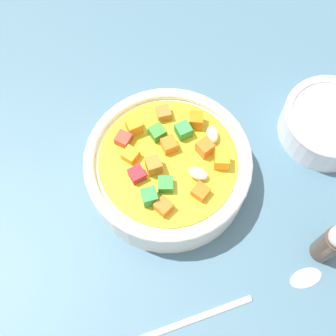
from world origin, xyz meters
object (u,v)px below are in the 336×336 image
(pepper_shaker, at_px, (332,243))
(spoon, at_px, (254,297))
(side_bowl_small, at_px, (328,123))
(soup_bowl_main, at_px, (168,167))

(pepper_shaker, bearing_deg, spoon, 36.80)
(spoon, relative_size, side_bowl_small, 1.72)
(soup_bowl_main, relative_size, spoon, 0.96)
(spoon, xyz_separation_m, side_bowl_small, (-0.09, -0.22, 0.02))
(spoon, distance_m, side_bowl_small, 0.24)
(soup_bowl_main, xyz_separation_m, side_bowl_small, (-0.20, -0.08, -0.01))
(side_bowl_small, bearing_deg, spoon, 67.82)
(pepper_shaker, bearing_deg, side_bowl_small, -93.95)
(soup_bowl_main, height_order, pepper_shaker, pepper_shaker)
(side_bowl_small, distance_m, pepper_shaker, 0.16)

